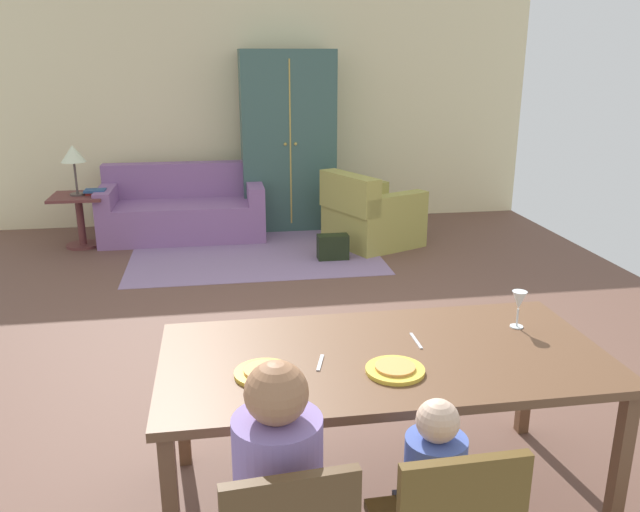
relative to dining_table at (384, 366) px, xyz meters
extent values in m
cube|color=brown|center=(-0.16, 2.23, -0.71)|extent=(6.83, 6.61, 0.02)
cube|color=beige|center=(-0.16, 5.59, 0.65)|extent=(6.83, 0.10, 2.70)
cube|color=brown|center=(0.00, 0.00, 0.04)|extent=(1.98, 0.98, 0.04)
cube|color=brown|center=(0.93, -0.43, -0.34)|extent=(0.06, 0.06, 0.72)
cube|color=brown|center=(-0.93, 0.43, -0.34)|extent=(0.06, 0.06, 0.72)
cube|color=brown|center=(0.93, 0.43, -0.34)|extent=(0.06, 0.06, 0.72)
cylinder|color=gold|center=(-0.54, -0.12, 0.07)|extent=(0.25, 0.25, 0.02)
cylinder|color=#DA9A4D|center=(-0.54, -0.12, 0.09)|extent=(0.17, 0.17, 0.01)
cylinder|color=yellow|center=(0.00, -0.18, 0.07)|extent=(0.25, 0.25, 0.02)
cylinder|color=#DF9647|center=(0.00, -0.18, 0.09)|extent=(0.17, 0.17, 0.01)
cylinder|color=silver|center=(0.71, 0.18, 0.07)|extent=(0.06, 0.06, 0.01)
cylinder|color=silver|center=(0.71, 0.18, 0.12)|extent=(0.01, 0.01, 0.09)
cone|color=silver|center=(0.71, 0.18, 0.21)|extent=(0.07, 0.07, 0.09)
cube|color=silver|center=(-0.30, -0.05, 0.07)|extent=(0.06, 0.15, 0.01)
cube|color=silver|center=(0.18, 0.10, 0.07)|extent=(0.02, 0.17, 0.01)
cylinder|color=#8E75BF|center=(-0.54, -0.71, -0.02)|extent=(0.30, 0.30, 0.46)
sphere|color=#A36F4C|center=(-0.54, -0.71, 0.31)|extent=(0.21, 0.21, 0.21)
cylinder|color=#485FB6|center=(0.00, -0.71, -0.08)|extent=(0.22, 0.22, 0.33)
sphere|color=beige|center=(0.00, -0.71, 0.15)|extent=(0.15, 0.15, 0.15)
cube|color=gray|center=(-0.34, 4.06, -0.69)|extent=(2.60, 1.80, 0.01)
cube|color=#895E93|center=(-1.11, 4.86, -0.49)|extent=(1.84, 0.84, 0.42)
cube|color=#895E93|center=(-1.11, 5.20, -0.08)|extent=(1.84, 0.20, 0.40)
cube|color=#895E93|center=(-1.94, 4.86, -0.18)|extent=(0.18, 0.84, 0.20)
cube|color=#895E93|center=(-0.28, 4.86, -0.18)|extent=(0.18, 0.84, 0.20)
cube|color=#A69D49|center=(1.00, 4.26, -0.49)|extent=(1.12, 1.12, 0.42)
cube|color=#A69D49|center=(0.69, 4.12, -0.08)|extent=(0.54, 0.86, 0.40)
cube|color=#A69D49|center=(1.14, 3.96, -0.18)|extent=(0.84, 0.52, 0.20)
cube|color=#A69D49|center=(0.86, 4.56, -0.18)|extent=(0.84, 0.52, 0.20)
cube|color=#395952|center=(0.15, 5.20, 0.35)|extent=(1.10, 0.56, 2.10)
cube|color=gold|center=(0.15, 4.91, 0.35)|extent=(0.02, 0.01, 1.89)
sphere|color=gold|center=(0.09, 4.91, 0.35)|extent=(0.04, 0.04, 0.04)
sphere|color=gold|center=(0.21, 4.91, 0.35)|extent=(0.04, 0.04, 0.04)
cube|color=brown|center=(-2.21, 4.66, -0.13)|extent=(0.56, 0.56, 0.03)
cylinder|color=brown|center=(-2.21, 4.66, -0.42)|extent=(0.08, 0.08, 0.55)
cylinder|color=brown|center=(-2.21, 4.66, -0.68)|extent=(0.36, 0.36, 0.03)
cylinder|color=#4F423C|center=(-2.21, 4.66, -0.11)|extent=(0.16, 0.16, 0.02)
cylinder|color=#4F423C|center=(-2.21, 4.66, 0.07)|extent=(0.02, 0.02, 0.34)
cone|color=beige|center=(-2.21, 4.66, 0.33)|extent=(0.26, 0.26, 0.18)
cube|color=maroon|center=(-2.01, 4.69, -0.10)|extent=(0.22, 0.16, 0.03)
cube|color=#2A4E7D|center=(-2.02, 4.67, -0.07)|extent=(0.22, 0.16, 0.03)
cube|color=black|center=(0.45, 3.76, -0.57)|extent=(0.32, 0.16, 0.26)
camera|label=1|loc=(-0.70, -2.53, 1.34)|focal=36.14mm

